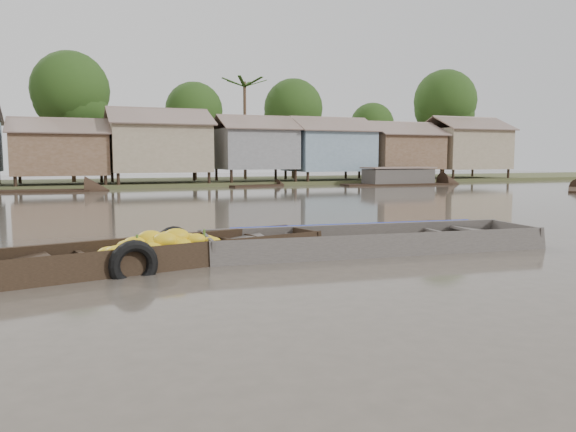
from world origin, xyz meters
name	(u,v)px	position (x,y,z in m)	size (l,w,h in m)	color
ground	(271,262)	(0.00, 0.00, 0.00)	(120.00, 120.00, 0.00)	#4D463B
riverbank	(161,143)	(3.03, 31.86, 3.07)	(120.00, 12.47, 10.22)	#384723
banana_boat	(162,254)	(-2.00, 0.52, 0.20)	(6.54, 2.85, 0.90)	black
viewer_boat	(374,247)	(2.59, 0.52, 0.06)	(7.57, 2.65, 0.60)	#3F3935
distant_boats	(348,183)	(14.43, 24.08, 0.24)	(37.53, 15.09, 1.38)	black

